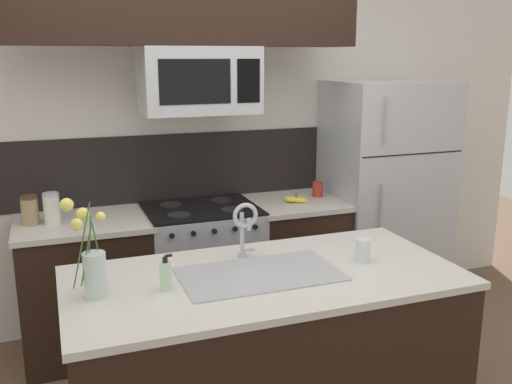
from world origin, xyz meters
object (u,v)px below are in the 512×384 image
banana_bunch (297,200)px  stove_range (203,271)px  dish_soap_bottle (166,275)px  storage_jar_tall (30,210)px  drinking_glass (363,250)px  flower_vase (92,266)px  sink_faucet (245,223)px  refrigerator (382,196)px  microwave (199,80)px  coffee_tin (318,189)px  storage_jar_medium (52,208)px

banana_bunch → stove_range: bearing=175.0°
dish_soap_bottle → stove_range: bearing=68.5°
storage_jar_tall → banana_bunch: bearing=-2.6°
drinking_glass → flower_vase: size_ratio=0.26×
dish_soap_bottle → drinking_glass: 1.01m
stove_range → flower_vase: (-0.81, -1.24, 0.59)m
stove_range → sink_faucet: bearing=-92.4°
refrigerator → microwave: bearing=-178.4°
microwave → coffee_tin: bearing=4.5°
refrigerator → drinking_glass: bearing=-126.1°
coffee_tin → storage_jar_medium: bearing=-178.3°
sink_faucet → drinking_glass: bearing=-22.5°
stove_range → refrigerator: 1.51m
banana_bunch → flower_vase: (-1.49, -1.18, 0.12)m
stove_range → refrigerator: (1.45, 0.02, 0.41)m
coffee_tin → dish_soap_bottle: dish_soap_bottle is taller
sink_faucet → dish_soap_bottle: (-0.46, -0.24, -0.13)m
refrigerator → banana_bunch: bearing=-174.0°
microwave → coffee_tin: 1.22m
storage_jar_medium → coffee_tin: (1.86, 0.06, -0.04)m
coffee_tin → sink_faucet: bearing=-131.3°
microwave → dish_soap_bottle: size_ratio=4.51×
stove_range → drinking_glass: (0.51, -1.26, 0.51)m
storage_jar_medium → dish_soap_bottle: (0.45, -1.27, -0.03)m
stove_range → storage_jar_medium: size_ratio=4.72×
stove_range → sink_faucet: size_ratio=3.04×
storage_jar_tall → banana_bunch: storage_jar_tall is taller
coffee_tin → drinking_glass: bearing=-106.7°
sink_faucet → flower_vase: (-0.77, -0.21, -0.06)m
sink_faucet → flower_vase: flower_vase is taller
dish_soap_bottle → drinking_glass: size_ratio=1.38×
coffee_tin → flower_vase: (-1.72, -1.29, 0.09)m
storage_jar_tall → dish_soap_bottle: storage_jar_tall is taller
sink_faucet → drinking_glass: sink_faucet is taller
banana_bunch → coffee_tin: 0.25m
flower_vase → coffee_tin: bearing=36.9°
stove_range → coffee_tin: (0.91, 0.05, 0.50)m
drinking_glass → sink_faucet: bearing=157.5°
stove_range → drinking_glass: bearing=-67.9°
sink_faucet → storage_jar_medium: bearing=131.6°
storage_jar_tall → coffee_tin: 1.99m
microwave → storage_jar_tall: 1.33m
refrigerator → banana_bunch: size_ratio=9.22×
storage_jar_tall → dish_soap_bottle: (0.58, -1.29, -0.02)m
microwave → banana_bunch: (0.69, -0.04, -0.84)m
drinking_glass → flower_vase: bearing=178.9°
dish_soap_bottle → drinking_glass: dish_soap_bottle is taller
coffee_tin → dish_soap_bottle: 1.93m
refrigerator → dish_soap_bottle: bearing=-146.4°
storage_jar_tall → sink_faucet: (1.04, -1.05, 0.11)m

